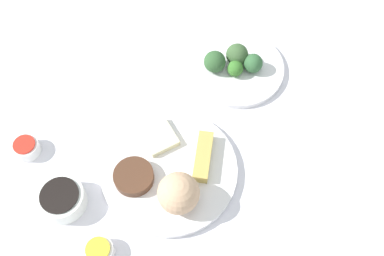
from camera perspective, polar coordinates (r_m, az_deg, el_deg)
tabletop at (r=0.92m, az=-2.51°, el=-5.50°), size 2.20×2.20×0.02m
main_plate at (r=0.90m, az=-3.06°, el=-5.60°), size 0.29×0.29×0.02m
rice_scoop at (r=0.82m, az=-1.70°, el=-8.67°), size 0.08×0.08×0.08m
spring_roll at (r=0.89m, az=1.47°, el=-3.68°), size 0.11×0.06×0.02m
crab_rangoon_wonton at (r=0.92m, az=-4.46°, el=-1.18°), size 0.09×0.09×0.01m
stir_fry_heap at (r=0.88m, az=-7.78°, el=-6.45°), size 0.08×0.08×0.02m
broccoli_plate at (r=1.04m, az=5.91°, el=8.02°), size 0.23×0.23×0.01m
broccoli_floret_0 at (r=1.02m, az=6.04°, el=9.71°), size 0.05×0.05×0.05m
broccoli_floret_1 at (r=1.01m, az=5.79°, el=7.91°), size 0.04×0.04×0.04m
broccoli_floret_2 at (r=1.01m, az=3.06°, el=8.84°), size 0.05×0.05×0.05m
broccoli_floret_3 at (r=1.02m, az=8.16°, el=8.56°), size 0.05×0.05×0.05m
soy_sauce_bowl at (r=0.90m, az=-16.95°, el=-9.09°), size 0.09×0.09×0.04m
soy_sauce_bowl_liquid at (r=0.88m, az=-17.33°, el=-8.57°), size 0.08×0.08×0.00m
sauce_ramekin_hot_mustard at (r=0.85m, az=-12.29°, el=-15.78°), size 0.06×0.06×0.03m
sauce_ramekin_hot_mustard_liquid at (r=0.84m, az=-12.50°, el=-15.51°), size 0.05×0.05×0.00m
sauce_ramekin_sweet_and_sour at (r=0.98m, az=-21.24°, el=-2.48°), size 0.06×0.06×0.03m
sauce_ramekin_sweet_and_sour_liquid at (r=0.97m, az=-21.54°, el=-2.05°), size 0.05×0.05×0.00m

